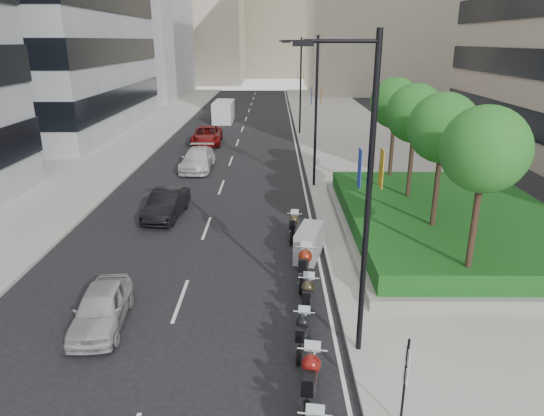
{
  "coord_description": "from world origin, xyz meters",
  "views": [
    {
      "loc": [
        1.82,
        -11.12,
        8.72
      ],
      "look_at": [
        1.73,
        8.24,
        2.0
      ],
      "focal_mm": 32.0,
      "sensor_mm": 36.0,
      "label": 1
    }
  ],
  "objects_px": {
    "motorcycle_6": "(293,226)",
    "delivery_van": "(224,112)",
    "motorcycle_2": "(302,333)",
    "motorcycle_5": "(309,243)",
    "car_c": "(198,159)",
    "parking_sign": "(405,379)",
    "lamp_post_2": "(299,81)",
    "car_a": "(101,307)",
    "lamp_post_1": "(313,105)",
    "motorcycle_4": "(304,266)",
    "lamp_post_0": "(363,188)",
    "car_b": "(166,204)",
    "motorcycle_3": "(308,297)",
    "motorcycle_1": "(310,380)",
    "car_d": "(207,135)"
  },
  "relations": [
    {
      "from": "motorcycle_1",
      "to": "motorcycle_2",
      "type": "height_order",
      "value": "motorcycle_1"
    },
    {
      "from": "motorcycle_1",
      "to": "car_a",
      "type": "distance_m",
      "value": 7.3
    },
    {
      "from": "motorcycle_1",
      "to": "motorcycle_3",
      "type": "distance_m",
      "value": 4.25
    },
    {
      "from": "motorcycle_4",
      "to": "delivery_van",
      "type": "xyz_separation_m",
      "value": [
        -6.85,
        38.22,
        0.42
      ]
    },
    {
      "from": "motorcycle_6",
      "to": "car_c",
      "type": "distance_m",
      "value": 14.14
    },
    {
      "from": "motorcycle_6",
      "to": "lamp_post_1",
      "type": "bearing_deg",
      "value": -2.08
    },
    {
      "from": "lamp_post_2",
      "to": "car_d",
      "type": "relative_size",
      "value": 1.64
    },
    {
      "from": "motorcycle_4",
      "to": "motorcycle_2",
      "type": "bearing_deg",
      "value": -175.21
    },
    {
      "from": "lamp_post_2",
      "to": "motorcycle_2",
      "type": "relative_size",
      "value": 4.56
    },
    {
      "from": "motorcycle_6",
      "to": "car_c",
      "type": "xyz_separation_m",
      "value": [
        -6.34,
        12.63,
        0.18
      ]
    },
    {
      "from": "motorcycle_2",
      "to": "motorcycle_5",
      "type": "height_order",
      "value": "motorcycle_5"
    },
    {
      "from": "motorcycle_2",
      "to": "motorcycle_4",
      "type": "height_order",
      "value": "motorcycle_4"
    },
    {
      "from": "motorcycle_1",
      "to": "motorcycle_3",
      "type": "relative_size",
      "value": 1.1
    },
    {
      "from": "motorcycle_3",
      "to": "delivery_van",
      "type": "height_order",
      "value": "delivery_van"
    },
    {
      "from": "lamp_post_1",
      "to": "delivery_van",
      "type": "bearing_deg",
      "value": 107.38
    },
    {
      "from": "lamp_post_1",
      "to": "motorcycle_1",
      "type": "bearing_deg",
      "value": -94.26
    },
    {
      "from": "lamp_post_2",
      "to": "motorcycle_1",
      "type": "bearing_deg",
      "value": -92.19
    },
    {
      "from": "lamp_post_2",
      "to": "car_a",
      "type": "height_order",
      "value": "lamp_post_2"
    },
    {
      "from": "parking_sign",
      "to": "motorcycle_5",
      "type": "xyz_separation_m",
      "value": [
        -1.52,
        9.64,
        -0.8
      ]
    },
    {
      "from": "lamp_post_1",
      "to": "motorcycle_2",
      "type": "height_order",
      "value": "lamp_post_1"
    },
    {
      "from": "motorcycle_3",
      "to": "car_c",
      "type": "height_order",
      "value": "car_c"
    },
    {
      "from": "parking_sign",
      "to": "motorcycle_2",
      "type": "bearing_deg",
      "value": 123.92
    },
    {
      "from": "car_c",
      "to": "car_a",
      "type": "bearing_deg",
      "value": -89.49
    },
    {
      "from": "motorcycle_2",
      "to": "parking_sign",
      "type": "bearing_deg",
      "value": -136.54
    },
    {
      "from": "motorcycle_2",
      "to": "motorcycle_1",
      "type": "bearing_deg",
      "value": -168.56
    },
    {
      "from": "motorcycle_2",
      "to": "motorcycle_3",
      "type": "bearing_deg",
      "value": 1.4
    },
    {
      "from": "parking_sign",
      "to": "motorcycle_1",
      "type": "relative_size",
      "value": 1.06
    },
    {
      "from": "lamp_post_1",
      "to": "parking_sign",
      "type": "xyz_separation_m",
      "value": [
        0.66,
        -20.0,
        -3.61
      ]
    },
    {
      "from": "car_b",
      "to": "car_d",
      "type": "distance_m",
      "value": 18.82
    },
    {
      "from": "lamp_post_2",
      "to": "lamp_post_1",
      "type": "bearing_deg",
      "value": -90.0
    },
    {
      "from": "parking_sign",
      "to": "motorcycle_5",
      "type": "distance_m",
      "value": 9.8
    },
    {
      "from": "lamp_post_0",
      "to": "car_b",
      "type": "height_order",
      "value": "lamp_post_0"
    },
    {
      "from": "parking_sign",
      "to": "motorcycle_4",
      "type": "xyz_separation_m",
      "value": [
        -1.83,
        7.43,
        -0.81
      ]
    },
    {
      "from": "car_a",
      "to": "car_c",
      "type": "relative_size",
      "value": 0.74
    },
    {
      "from": "car_c",
      "to": "motorcycle_2",
      "type": "bearing_deg",
      "value": -72.79
    },
    {
      "from": "motorcycle_6",
      "to": "delivery_van",
      "type": "xyz_separation_m",
      "value": [
        -6.6,
        33.85,
        0.51
      ]
    },
    {
      "from": "motorcycle_5",
      "to": "motorcycle_6",
      "type": "distance_m",
      "value": 2.24
    },
    {
      "from": "parking_sign",
      "to": "car_c",
      "type": "height_order",
      "value": "parking_sign"
    },
    {
      "from": "lamp_post_1",
      "to": "motorcycle_5",
      "type": "distance_m",
      "value": 11.29
    },
    {
      "from": "motorcycle_2",
      "to": "car_a",
      "type": "distance_m",
      "value": 6.48
    },
    {
      "from": "lamp_post_2",
      "to": "motorcycle_4",
      "type": "distance_m",
      "value": 30.91
    },
    {
      "from": "lamp_post_1",
      "to": "motorcycle_2",
      "type": "relative_size",
      "value": 4.56
    },
    {
      "from": "motorcycle_5",
      "to": "car_b",
      "type": "xyz_separation_m",
      "value": [
        -7.05,
        4.96,
        0.05
      ]
    },
    {
      "from": "motorcycle_2",
      "to": "motorcycle_6",
      "type": "relative_size",
      "value": 0.95
    },
    {
      "from": "car_c",
      "to": "delivery_van",
      "type": "bearing_deg",
      "value": 91.46
    },
    {
      "from": "motorcycle_2",
      "to": "motorcycle_5",
      "type": "relative_size",
      "value": 0.85
    },
    {
      "from": "motorcycle_6",
      "to": "parking_sign",
      "type": "bearing_deg",
      "value": -162.18
    },
    {
      "from": "parking_sign",
      "to": "car_d",
      "type": "height_order",
      "value": "parking_sign"
    },
    {
      "from": "lamp_post_0",
      "to": "motorcycle_5",
      "type": "height_order",
      "value": "lamp_post_0"
    },
    {
      "from": "motorcycle_3",
      "to": "motorcycle_4",
      "type": "relative_size",
      "value": 0.89
    }
  ]
}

